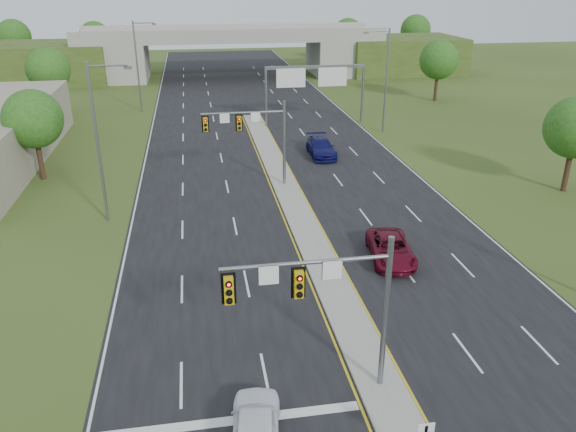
% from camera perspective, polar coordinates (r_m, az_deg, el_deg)
% --- Properties ---
extents(ground, '(240.00, 240.00, 0.00)m').
position_cam_1_polar(ground, '(25.15, 9.29, -16.67)').
color(ground, '#37491A').
rests_on(ground, ground).
extents(road, '(24.00, 160.00, 0.02)m').
position_cam_1_polar(road, '(55.87, -2.04, 6.63)').
color(road, black).
rests_on(road, ground).
extents(median, '(2.00, 54.00, 0.16)m').
position_cam_1_polar(median, '(44.60, 0.04, 2.38)').
color(median, gray).
rests_on(median, road).
extents(lane_markings, '(23.72, 160.00, 0.01)m').
position_cam_1_polar(lane_markings, '(50.04, -1.79, 4.64)').
color(lane_markings, gold).
rests_on(lane_markings, road).
extents(signal_mast_near, '(6.62, 0.60, 7.00)m').
position_cam_1_polar(signal_mast_near, '(21.77, 4.44, -8.06)').
color(signal_mast_near, slate).
rests_on(signal_mast_near, ground).
extents(signal_mast_far, '(6.62, 0.60, 7.00)m').
position_cam_1_polar(signal_mast_far, '(44.70, -3.27, 8.62)').
color(signal_mast_far, slate).
rests_on(signal_mast_far, ground).
extents(sign_gantry, '(11.58, 0.44, 6.67)m').
position_cam_1_polar(sign_gantry, '(65.35, 2.66, 13.78)').
color(sign_gantry, slate).
rests_on(sign_gantry, ground).
extents(overpass, '(80.00, 14.00, 8.10)m').
position_cam_1_polar(overpass, '(99.10, -5.74, 15.96)').
color(overpass, gray).
rests_on(overpass, ground).
extents(lightpole_l_mid, '(2.85, 0.25, 11.00)m').
position_cam_1_polar(lightpole_l_mid, '(39.83, -18.57, 7.66)').
color(lightpole_l_mid, slate).
rests_on(lightpole_l_mid, ground).
extents(lightpole_l_far, '(2.85, 0.25, 11.00)m').
position_cam_1_polar(lightpole_l_far, '(74.00, -14.94, 14.85)').
color(lightpole_l_far, slate).
rests_on(lightpole_l_far, ground).
extents(lightpole_r_far, '(2.85, 0.25, 11.00)m').
position_cam_1_polar(lightpole_r_far, '(62.31, 9.79, 13.81)').
color(lightpole_r_far, slate).
rests_on(lightpole_r_far, ground).
extents(tree_l_near, '(4.80, 4.80, 7.60)m').
position_cam_1_polar(tree_l_near, '(50.95, -24.48, 8.94)').
color(tree_l_near, '#382316').
rests_on(tree_l_near, ground).
extents(tree_l_mid, '(5.20, 5.20, 8.12)m').
position_cam_1_polar(tree_l_mid, '(75.74, -23.18, 13.52)').
color(tree_l_mid, '#382316').
rests_on(tree_l_mid, ground).
extents(tree_r_near, '(4.80, 4.80, 7.60)m').
position_cam_1_polar(tree_r_near, '(49.07, 27.21, 7.97)').
color(tree_r_near, '#382316').
rests_on(tree_r_near, ground).
extents(tree_r_mid, '(5.20, 5.20, 8.12)m').
position_cam_1_polar(tree_r_mid, '(80.86, 15.07, 15.07)').
color(tree_r_mid, '#382316').
rests_on(tree_r_mid, ground).
extents(tree_back_a, '(6.00, 6.00, 8.85)m').
position_cam_1_polar(tree_back_a, '(116.71, -26.10, 16.06)').
color(tree_back_a, '#382316').
rests_on(tree_back_a, ground).
extents(tree_back_b, '(5.60, 5.60, 8.32)m').
position_cam_1_polar(tree_back_b, '(113.83, -19.03, 16.81)').
color(tree_back_b, '#382316').
rests_on(tree_back_b, ground).
extents(tree_back_c, '(5.60, 5.60, 8.32)m').
position_cam_1_polar(tree_back_c, '(116.75, 6.10, 18.01)').
color(tree_back_c, '#382316').
rests_on(tree_back_c, ground).
extents(tree_back_d, '(6.00, 6.00, 8.85)m').
position_cam_1_polar(tree_back_d, '(121.19, 12.82, 17.94)').
color(tree_back_d, '#382316').
rests_on(tree_back_d, ground).
extents(car_white, '(2.45, 4.79, 1.56)m').
position_cam_1_polar(car_white, '(21.95, -3.30, -20.68)').
color(car_white, white).
rests_on(car_white, road).
extents(car_far_a, '(3.14, 5.54, 1.46)m').
position_cam_1_polar(car_far_a, '(34.65, 10.41, -3.28)').
color(car_far_a, '#5D091C').
rests_on(car_far_a, road).
extents(car_far_b, '(2.45, 5.69, 1.63)m').
position_cam_1_polar(car_far_b, '(54.17, 3.39, 6.98)').
color(car_far_b, '#0C0E4C').
rests_on(car_far_b, road).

